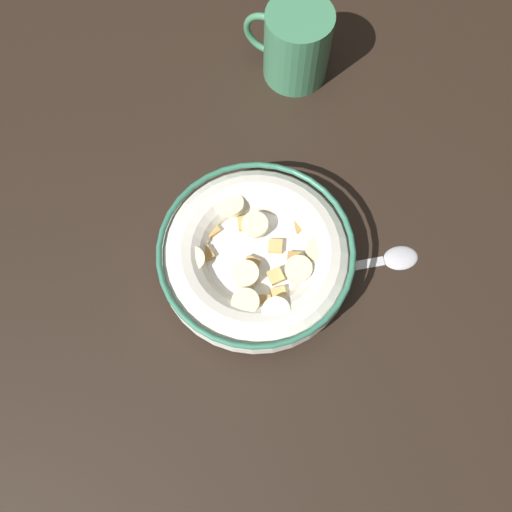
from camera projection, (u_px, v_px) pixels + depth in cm
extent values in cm
cube|color=black|center=(256.00, 269.00, 58.99)|extent=(107.59, 107.59, 2.00)
cylinder|color=silver|center=(256.00, 265.00, 57.77)|extent=(10.90, 10.90, 0.60)
torus|color=silver|center=(256.00, 258.00, 55.72)|extent=(19.82, 19.82, 4.98)
torus|color=#337259|center=(256.00, 250.00, 53.66)|extent=(19.83, 19.83, 0.60)
cylinder|color=white|center=(256.00, 257.00, 55.46)|extent=(16.83, 16.83, 0.40)
cube|color=tan|center=(328.00, 254.00, 55.02)|extent=(1.94, 1.95, 0.69)
cube|color=#B78947|center=(205.00, 255.00, 55.04)|extent=(1.99, 1.99, 0.70)
cube|color=#AD7F42|center=(302.00, 225.00, 55.89)|extent=(2.02, 2.02, 0.69)
cube|color=#B78947|center=(261.00, 326.00, 52.29)|extent=(1.64, 1.70, 0.83)
cube|color=tan|center=(183.00, 258.00, 54.74)|extent=(1.98, 1.95, 0.79)
cube|color=tan|center=(238.00, 306.00, 53.09)|extent=(2.04, 2.04, 0.73)
cube|color=tan|center=(212.00, 311.00, 53.00)|extent=(2.05, 2.06, 0.79)
cube|color=#AD7F42|center=(273.00, 197.00, 57.21)|extent=(2.02, 2.02, 0.65)
cube|color=tan|center=(263.00, 302.00, 53.14)|extent=(1.87, 1.87, 0.67)
cube|color=tan|center=(199.00, 241.00, 55.55)|extent=(1.99, 1.96, 0.81)
cube|color=#B78947|center=(225.00, 321.00, 52.48)|extent=(1.82, 1.82, 0.65)
cube|color=tan|center=(279.00, 294.00, 53.60)|extent=(2.02, 2.03, 0.75)
cube|color=#AD7F42|center=(294.00, 259.00, 54.69)|extent=(1.84, 1.84, 0.67)
cube|color=tan|center=(275.00, 246.00, 55.35)|extent=(1.88, 1.84, 0.79)
cube|color=tan|center=(211.00, 230.00, 56.03)|extent=(1.94, 1.97, 0.79)
cube|color=tan|center=(204.00, 296.00, 53.56)|extent=(2.02, 2.02, 0.73)
cube|color=tan|center=(252.00, 265.00, 54.49)|extent=(1.43, 1.44, 0.65)
cube|color=tan|center=(289.00, 201.00, 56.96)|extent=(1.82, 1.77, 0.81)
cube|color=tan|center=(276.00, 276.00, 54.03)|extent=(2.04, 2.04, 0.74)
cube|color=#B78947|center=(245.00, 223.00, 55.97)|extent=(2.02, 1.99, 0.84)
cylinder|color=beige|center=(244.00, 273.00, 53.50)|extent=(3.52, 3.51, 1.10)
cylinder|color=beige|center=(246.00, 302.00, 52.21)|extent=(3.88, 3.89, 1.03)
cylinder|color=beige|center=(319.00, 250.00, 54.15)|extent=(3.78, 3.80, 0.92)
cylinder|color=#F9EFC6|center=(191.00, 259.00, 53.88)|extent=(3.24, 3.19, 1.12)
cylinder|color=beige|center=(255.00, 225.00, 55.28)|extent=(3.29, 3.34, 1.03)
cylinder|color=beige|center=(231.00, 205.00, 55.82)|extent=(3.83, 3.80, 0.97)
cylinder|color=#F9EFC6|center=(276.00, 311.00, 51.67)|extent=(3.22, 3.24, 1.01)
cylinder|color=beige|center=(298.00, 270.00, 53.26)|extent=(3.73, 3.72, 1.11)
ellipsoid|color=#B7B7BC|center=(402.00, 257.00, 57.99)|extent=(4.66, 4.41, 0.80)
cube|color=#B7B7BC|center=(329.00, 271.00, 57.67)|extent=(10.52, 7.85, 0.36)
cylinder|color=#3F7F59|center=(297.00, 45.00, 62.63)|extent=(7.75, 7.75, 9.05)
torus|color=#3F7F59|center=(267.00, 34.00, 63.19)|extent=(5.87, 0.80, 5.87)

